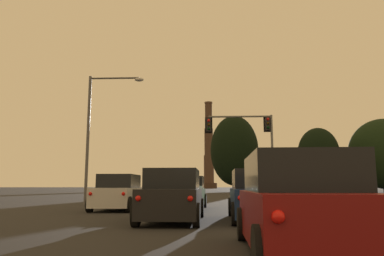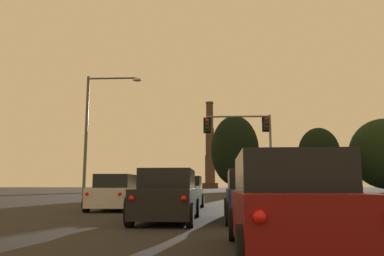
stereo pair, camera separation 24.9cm
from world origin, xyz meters
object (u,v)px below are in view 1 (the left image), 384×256
Objects in this scene: smokestack at (209,154)px; street_lamp at (97,124)px; suv_left_lane_front at (119,193)px; suv_right_lane_third at (299,206)px; suv_right_lane_second at (258,196)px; suv_center_lane_second at (173,196)px; traffic_light_overhead_right at (250,135)px; pickup_truck_center_lane_front at (185,194)px.

street_lamp is at bearing -92.84° from smokestack.
suv_left_lane_front is 14.37m from suv_right_lane_third.
suv_right_lane_second is at bearing -41.24° from suv_left_lane_front.
suv_left_lane_front is 6.93m from street_lamp.
suv_center_lane_second is 0.74× the size of traffic_light_overhead_right.
smokestack is (-1.76, 166.64, 15.02)m from suv_right_lane_third.
traffic_light_overhead_right reaches higher than suv_right_lane_third.
suv_right_lane_third is at bearing -94.00° from traffic_light_overhead_right.
suv_right_lane_third is 0.74× the size of traffic_light_overhead_right.
suv_left_lane_front is 3.54m from pickup_truck_center_lane_front.
traffic_light_overhead_right is at bearing 20.52° from street_lamp.
smokestack is at bearing 92.13° from suv_right_lane_second.
suv_center_lane_second is at bearing -60.20° from street_lamp.
suv_left_lane_front is at bearing -91.75° from smokestack.
traffic_light_overhead_right is at bearing 62.55° from pickup_truck_center_lane_front.
street_lamp is at bearing 120.32° from suv_left_lane_front.
suv_center_lane_second is 7.21m from suv_right_lane_third.
suv_center_lane_second is 0.57× the size of street_lamp.
pickup_truck_center_lane_front is at bearing 91.03° from suv_center_lane_second.
street_lamp reaches higher than suv_right_lane_second.
suv_left_lane_front and suv_right_lane_third have the same top height.
street_lamp is at bearing 119.02° from suv_right_lane_third.
suv_left_lane_front is 0.99× the size of suv_right_lane_second.
street_lamp is at bearing 133.66° from suv_right_lane_second.
suv_center_lane_second and suv_left_lane_front have the same top height.
pickup_truck_center_lane_front is 9.98m from traffic_light_overhead_right.
smokestack is (7.40, 149.28, 10.53)m from street_lamp.
suv_right_lane_third is at bearing -63.61° from suv_left_lane_front.
pickup_truck_center_lane_front is (-3.00, 13.53, -0.09)m from suv_right_lane_third.
traffic_light_overhead_right is at bearing 87.19° from suv_right_lane_third.
suv_left_lane_front is 12.39m from traffic_light_overhead_right.
suv_right_lane_third is 13.86m from pickup_truck_center_lane_front.
suv_center_lane_second is at bearing -168.56° from suv_right_lane_second.
pickup_truck_center_lane_front is at bearing -90.46° from smokestack.
suv_right_lane_second is (3.14, -6.42, 0.09)m from pickup_truck_center_lane_front.
suv_right_lane_second is (3.11, 0.55, 0.00)m from suv_center_lane_second.
suv_right_lane_third is (2.98, -6.56, 0.00)m from suv_center_lane_second.
suv_left_lane_front is at bearing -59.30° from street_lamp.
pickup_truck_center_lane_front is at bearing -31.88° from street_lamp.
suv_center_lane_second and suv_right_lane_second have the same top height.
suv_right_lane_second is 0.74× the size of traffic_light_overhead_right.
traffic_light_overhead_right reaches higher than suv_left_lane_front.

